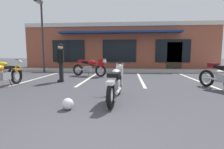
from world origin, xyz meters
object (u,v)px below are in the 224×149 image
at_px(motorcycle_silver_naked, 0,69).
at_px(helmet_on_pavement, 68,104).
at_px(motorcycle_blue_standard, 2,75).
at_px(person_in_shorts_foreground, 61,60).
at_px(motorcycle_black_cruiser, 91,67).
at_px(parking_lot_lamp_post, 41,26).
at_px(motorcycle_foreground_classic, 116,83).

bearing_deg(motorcycle_silver_naked, helmet_on_pavement, -41.82).
bearing_deg(motorcycle_blue_standard, person_in_shorts_foreground, 41.54).
height_order(motorcycle_silver_naked, helmet_on_pavement, motorcycle_silver_naked).
relative_size(motorcycle_black_cruiser, motorcycle_silver_naked, 0.99).
bearing_deg(motorcycle_blue_standard, parking_lot_lamp_post, 100.55).
bearing_deg(motorcycle_silver_naked, motorcycle_blue_standard, -51.17).
bearing_deg(parking_lot_lamp_post, motorcycle_foreground_classic, -51.17).
bearing_deg(motorcycle_black_cruiser, motorcycle_silver_naked, -162.86).
xyz_separation_m(person_in_shorts_foreground, parking_lot_lamp_post, (-2.60, 3.55, 2.03)).
xyz_separation_m(motorcycle_foreground_classic, motorcycle_black_cruiser, (-1.71, 4.91, 0.07)).
xyz_separation_m(motorcycle_blue_standard, person_in_shorts_foreground, (1.66, 1.47, 0.49)).
distance_m(motorcycle_silver_naked, parking_lot_lamp_post, 3.90).
bearing_deg(helmet_on_pavement, motorcycle_foreground_classic, 41.52).
distance_m(motorcycle_foreground_classic, motorcycle_black_cruiser, 5.20).
distance_m(motorcycle_foreground_classic, helmet_on_pavement, 1.37).
distance_m(motorcycle_silver_naked, helmet_on_pavement, 6.71).
relative_size(motorcycle_black_cruiser, motorcycle_blue_standard, 0.97).
bearing_deg(helmet_on_pavement, motorcycle_blue_standard, 144.67).
distance_m(motorcycle_blue_standard, parking_lot_lamp_post, 5.70).
height_order(motorcycle_black_cruiser, person_in_shorts_foreground, person_in_shorts_foreground).
bearing_deg(motorcycle_foreground_classic, helmet_on_pavement, -138.48).
height_order(motorcycle_blue_standard, helmet_on_pavement, motorcycle_blue_standard).
bearing_deg(helmet_on_pavement, motorcycle_silver_naked, 138.18).
distance_m(motorcycle_black_cruiser, parking_lot_lamp_post, 4.53).
bearing_deg(motorcycle_black_cruiser, parking_lot_lamp_post, 156.16).
distance_m(motorcycle_black_cruiser, helmet_on_pavement, 5.85).
xyz_separation_m(motorcycle_silver_naked, helmet_on_pavement, (5.00, -4.47, -0.33)).
bearing_deg(motorcycle_black_cruiser, person_in_shorts_foreground, -113.79).
relative_size(motorcycle_foreground_classic, helmet_on_pavement, 8.11).
bearing_deg(parking_lot_lamp_post, motorcycle_silver_naked, -105.70).
xyz_separation_m(motorcycle_black_cruiser, person_in_shorts_foreground, (-0.89, -2.01, 0.42)).
bearing_deg(person_in_shorts_foreground, motorcycle_foreground_classic, -48.14).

